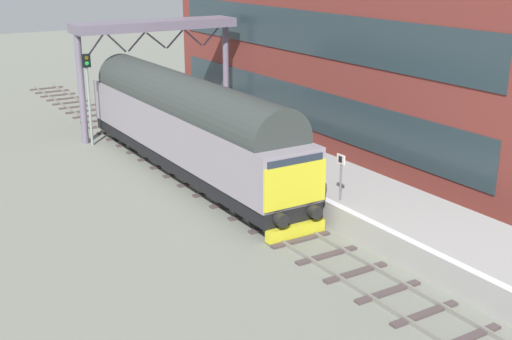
# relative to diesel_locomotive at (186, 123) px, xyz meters

# --- Properties ---
(ground_plane) EXTENTS (140.00, 140.00, 0.00)m
(ground_plane) POSITION_rel_diesel_locomotive_xyz_m (-0.00, -4.64, -2.48)
(ground_plane) COLOR gray
(ground_plane) RESTS_ON ground
(track_main) EXTENTS (2.50, 60.00, 0.15)m
(track_main) POSITION_rel_diesel_locomotive_xyz_m (-0.00, -4.64, -2.42)
(track_main) COLOR gray
(track_main) RESTS_ON ground
(station_platform) EXTENTS (4.00, 44.00, 1.01)m
(station_platform) POSITION_rel_diesel_locomotive_xyz_m (3.60, -4.64, -1.98)
(station_platform) COLOR #9F9C99
(station_platform) RESTS_ON ground
(diesel_locomotive) EXTENTS (2.74, 18.13, 4.68)m
(diesel_locomotive) POSITION_rel_diesel_locomotive_xyz_m (0.00, 0.00, 0.00)
(diesel_locomotive) COLOR black
(diesel_locomotive) RESTS_ON ground
(signal_post_near) EXTENTS (0.44, 0.22, 4.96)m
(signal_post_near) POSITION_rel_diesel_locomotive_xyz_m (-2.24, 7.12, 0.58)
(signal_post_near) COLOR gray
(signal_post_near) RESTS_ON ground
(platform_number_sign) EXTENTS (0.10, 0.44, 1.81)m
(platform_number_sign) POSITION_rel_diesel_locomotive_xyz_m (2.13, -8.76, -0.27)
(platform_number_sign) COLOR slate
(platform_number_sign) RESTS_ON station_platform
(waiting_passenger) EXTENTS (0.42, 0.49, 1.64)m
(waiting_passenger) POSITION_rel_diesel_locomotive_xyz_m (2.53, -3.36, -0.49)
(waiting_passenger) COLOR #262B33
(waiting_passenger) RESTS_ON station_platform
(overhead_footbridge) EXTENTS (9.30, 2.00, 6.41)m
(overhead_footbridge) POSITION_rel_diesel_locomotive_xyz_m (2.05, 7.78, 3.22)
(overhead_footbridge) COLOR slate
(overhead_footbridge) RESTS_ON ground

